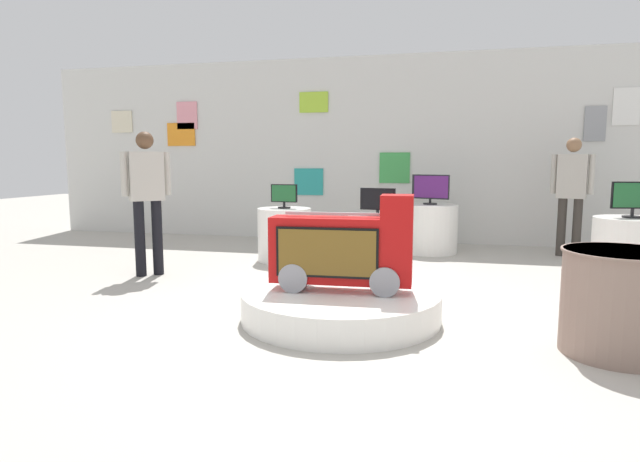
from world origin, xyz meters
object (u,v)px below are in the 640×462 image
main_display_pedestal (341,305)px  display_pedestal_center_rear (377,247)px  shopper_browsing_near_truck (147,192)px  shopper_browsing_rear (571,188)px  tv_on_far_right (633,198)px  side_table_round (619,302)px  tv_on_right_rear (284,195)px  display_pedestal_right_rear (284,234)px  novelty_firetruck_tv (343,252)px  tv_on_center_rear (378,202)px  tv_on_left_rear (431,188)px  display_pedestal_far_right (629,249)px  display_pedestal_left_rear (429,228)px

main_display_pedestal → display_pedestal_center_rear: (0.08, 1.74, 0.23)m
shopper_browsing_near_truck → shopper_browsing_rear: bearing=26.5°
tv_on_far_right → side_table_round: bearing=-107.9°
side_table_round → shopper_browsing_rear: bearing=82.9°
tv_on_right_rear → main_display_pedestal: bearing=-62.9°
display_pedestal_right_rear → shopper_browsing_rear: bearing=18.2°
novelty_firetruck_tv → tv_on_right_rear: novelty_firetruck_tv is taller
tv_on_center_rear → tv_on_left_rear: bearing=74.4°
display_pedestal_right_rear → shopper_browsing_rear: shopper_browsing_rear is taller
display_pedestal_center_rear → tv_on_right_rear: tv_on_right_rear is taller
tv_on_left_rear → tv_on_far_right: bearing=-31.9°
display_pedestal_center_rear → display_pedestal_far_right: 2.83m
display_pedestal_center_rear → shopper_browsing_near_truck: 2.75m
novelty_firetruck_tv → tv_on_right_rear: 2.83m
display_pedestal_left_rear → tv_on_left_rear: 0.59m
display_pedestal_left_rear → tv_on_far_right: (2.26, -1.41, 0.58)m
novelty_firetruck_tv → shopper_browsing_rear: shopper_browsing_rear is taller
tv_on_left_rear → display_pedestal_right_rear: 2.28m
display_pedestal_center_rear → tv_on_center_rear: size_ratio=1.73×
display_pedestal_far_right → side_table_round: (-0.84, -2.59, 0.02)m
main_display_pedestal → tv_on_left_rear: 3.77m
main_display_pedestal → side_table_round: (2.04, -0.36, 0.25)m
tv_on_center_rear → shopper_browsing_near_truck: shopper_browsing_near_truck is taller
display_pedestal_right_rear → shopper_browsing_near_truck: shopper_browsing_near_truck is taller
display_pedestal_left_rear → shopper_browsing_rear: size_ratio=0.49×
tv_on_center_rear → display_pedestal_far_right: size_ratio=0.52×
tv_on_right_rear → shopper_browsing_near_truck: bearing=-134.8°
novelty_firetruck_tv → side_table_round: novelty_firetruck_tv is taller
display_pedestal_center_rear → display_pedestal_left_rear: bearing=74.4°
display_pedestal_far_right → main_display_pedestal: bearing=-142.2°
main_display_pedestal → tv_on_left_rear: (0.61, 3.63, 0.83)m
tv_on_far_right → tv_on_center_rear: bearing=-170.0°
tv_on_center_rear → shopper_browsing_near_truck: (-2.63, -0.52, 0.11)m
shopper_browsing_rear → display_pedestal_left_rear: bearing=-176.6°
display_pedestal_left_rear → tv_on_right_rear: tv_on_right_rear is taller
tv_on_far_right → side_table_round: (-0.83, -2.59, -0.56)m
side_table_round → shopper_browsing_near_truck: size_ratio=0.47×
display_pedestal_center_rear → display_pedestal_far_right: (2.79, 0.49, 0.00)m
display_pedestal_left_rear → shopper_browsing_rear: (1.94, 0.11, 0.62)m
tv_on_right_rear → side_table_round: (3.31, -2.85, -0.52)m
main_display_pedestal → tv_on_right_rear: (-1.28, 2.49, 0.77)m
novelty_firetruck_tv → shopper_browsing_rear: 4.54m
side_table_round → shopper_browsing_near_truck: 4.89m
display_pedestal_right_rear → display_pedestal_far_right: bearing=-3.7°
display_pedestal_left_rear → display_pedestal_center_rear: size_ratio=1.14×
novelty_firetruck_tv → side_table_round: 2.06m
display_pedestal_right_rear → tv_on_right_rear: 0.53m
side_table_round → novelty_firetruck_tv: bearing=169.9°
tv_on_left_rear → side_table_round: tv_on_left_rear is taller
display_pedestal_left_rear → shopper_browsing_near_truck: shopper_browsing_near_truck is taller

